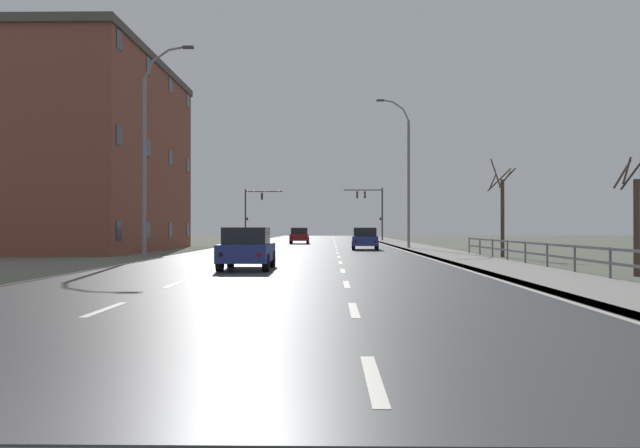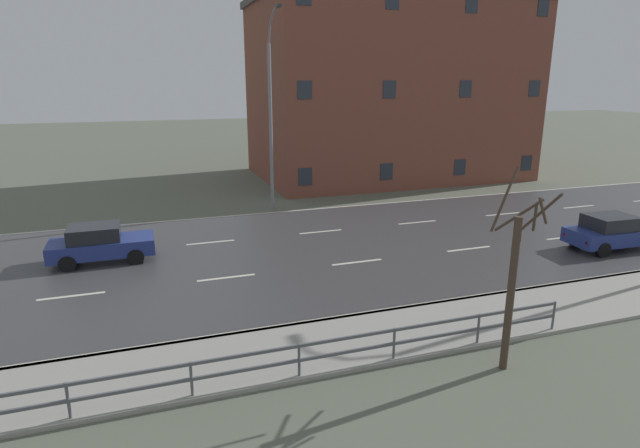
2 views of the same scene
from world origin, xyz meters
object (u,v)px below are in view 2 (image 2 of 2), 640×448
(car_far_left, at_px, (612,232))
(brick_building, at_px, (387,90))
(car_far_right, at_px, (100,243))
(street_lamp_left_bank, at_px, (271,117))

(car_far_left, relative_size, brick_building, 0.21)
(car_far_right, relative_size, brick_building, 0.21)
(street_lamp_left_bank, distance_m, car_far_right, 11.73)
(car_far_right, distance_m, brick_building, 25.53)
(street_lamp_left_bank, bearing_deg, car_far_right, -54.75)
(car_far_left, xyz_separation_m, car_far_right, (-5.51, -21.40, 0.00))
(car_far_left, bearing_deg, street_lamp_left_bank, -130.47)
(car_far_right, bearing_deg, brick_building, 126.11)
(car_far_left, bearing_deg, car_far_right, -101.79)
(street_lamp_left_bank, height_order, car_far_right, street_lamp_left_bank)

